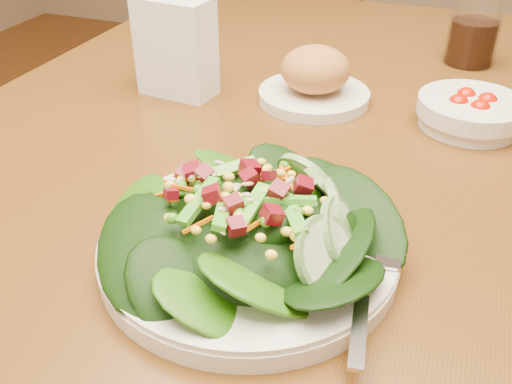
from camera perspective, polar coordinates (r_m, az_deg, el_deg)
dining_table at (r=0.84m, az=1.32°, el=0.16°), size 0.90×1.40×0.75m
chair_far at (r=1.73m, az=4.73°, el=9.92°), size 0.39×0.39×0.80m
salad_plate at (r=0.54m, az=0.23°, el=-4.06°), size 0.29×0.29×0.08m
bread_plate at (r=0.86m, az=5.90°, el=11.12°), size 0.17×0.17×0.08m
tomato_bowl at (r=0.84m, az=20.66°, el=7.51°), size 0.14×0.14×0.05m
drinking_glass at (r=1.06m, az=21.04°, el=15.17°), size 0.08×0.08×0.15m
napkin_holder at (r=0.88m, az=-8.02°, el=14.39°), size 0.12×0.07×0.14m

